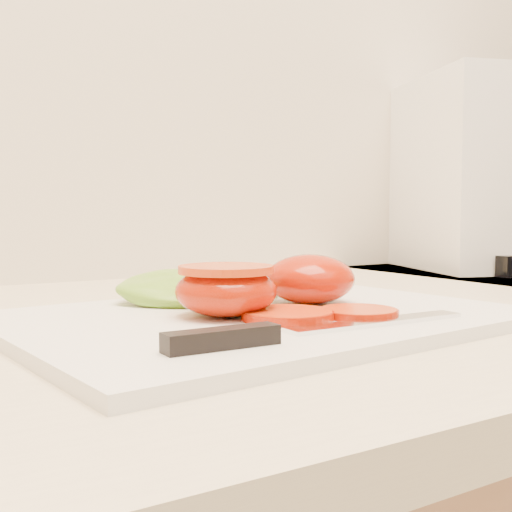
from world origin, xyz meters
TOP-DOWN VIEW (x-y plane):
  - cutting_board at (-0.23, 1.60)m, footprint 0.42×0.32m
  - tomato_half_dome at (-0.16, 1.62)m, footprint 0.08×0.08m
  - tomato_half_cut at (-0.26, 1.60)m, footprint 0.08×0.08m
  - tomato_slice_0 at (-0.23, 1.56)m, footprint 0.07×0.07m
  - tomato_slice_1 at (-0.17, 1.55)m, footprint 0.06×0.06m
  - lettuce_leaf_0 at (-0.25, 1.68)m, footprint 0.16×0.13m
  - lettuce_leaf_1 at (-0.20, 1.69)m, footprint 0.13×0.12m
  - knife at (-0.27, 1.50)m, footprint 0.25×0.03m
  - appliance at (0.34, 1.85)m, footprint 0.27×0.30m

SIDE VIEW (x-z plane):
  - cutting_board at x=-0.23m, z-range 0.93..0.94m
  - tomato_slice_1 at x=-0.17m, z-range 0.94..0.95m
  - tomato_slice_0 at x=-0.23m, z-range 0.94..0.95m
  - knife at x=-0.27m, z-range 0.94..0.95m
  - lettuce_leaf_1 at x=-0.20m, z-range 0.94..0.96m
  - lettuce_leaf_0 at x=-0.25m, z-range 0.94..0.96m
  - tomato_half_cut at x=-0.26m, z-range 0.94..0.98m
  - tomato_half_dome at x=-0.16m, z-range 0.94..0.98m
  - appliance at x=0.34m, z-range 0.93..1.23m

